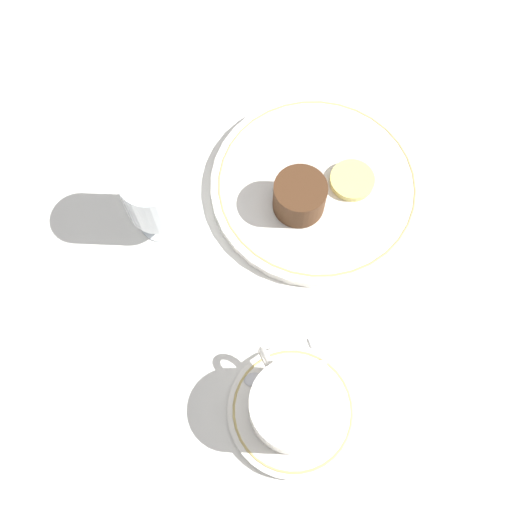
% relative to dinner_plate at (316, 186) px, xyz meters
% --- Properties ---
extents(ground_plane, '(3.00, 3.00, 0.00)m').
position_rel_dinner_plate_xyz_m(ground_plane, '(-0.03, 0.01, -0.01)').
color(ground_plane, white).
extents(dinner_plate, '(0.27, 0.27, 0.01)m').
position_rel_dinner_plate_xyz_m(dinner_plate, '(0.00, 0.00, 0.00)').
color(dinner_plate, white).
rests_on(dinner_plate, ground_plane).
extents(saucer, '(0.15, 0.15, 0.01)m').
position_rel_dinner_plate_xyz_m(saucer, '(-0.23, 0.17, -0.00)').
color(saucer, white).
rests_on(saucer, ground_plane).
extents(coffee_cup, '(0.12, 0.09, 0.06)m').
position_rel_dinner_plate_xyz_m(coffee_cup, '(-0.23, 0.17, 0.04)').
color(coffee_cup, white).
rests_on(coffee_cup, saucer).
extents(spoon, '(0.04, 0.10, 0.00)m').
position_rel_dinner_plate_xyz_m(spoon, '(-0.19, 0.17, 0.00)').
color(spoon, silver).
rests_on(spoon, saucer).
extents(wine_glass, '(0.07, 0.07, 0.11)m').
position_rel_dinner_plate_xyz_m(wine_glass, '(0.05, 0.20, 0.06)').
color(wine_glass, silver).
rests_on(wine_glass, ground_plane).
extents(fork, '(0.05, 0.20, 0.01)m').
position_rel_dinner_plate_xyz_m(fork, '(-0.19, 0.04, -0.01)').
color(fork, silver).
rests_on(fork, ground_plane).
extents(dessert_cake, '(0.07, 0.07, 0.05)m').
position_rel_dinner_plate_xyz_m(dessert_cake, '(-0.02, 0.04, 0.03)').
color(dessert_cake, '#4C2D19').
rests_on(dessert_cake, dinner_plate).
extents(pineapple_slice, '(0.06, 0.06, 0.01)m').
position_rel_dinner_plate_xyz_m(pineapple_slice, '(-0.02, -0.04, 0.01)').
color(pineapple_slice, '#EFE075').
rests_on(pineapple_slice, dinner_plate).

